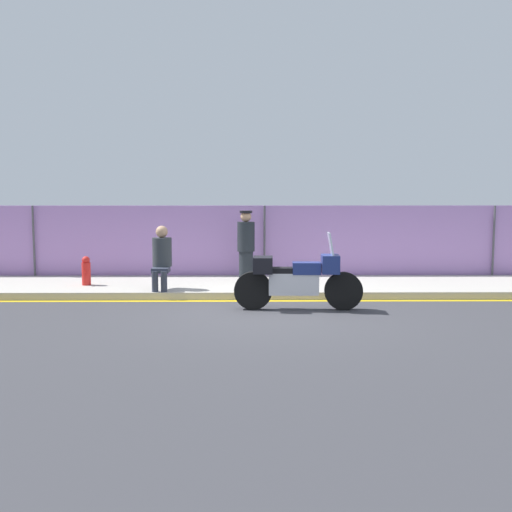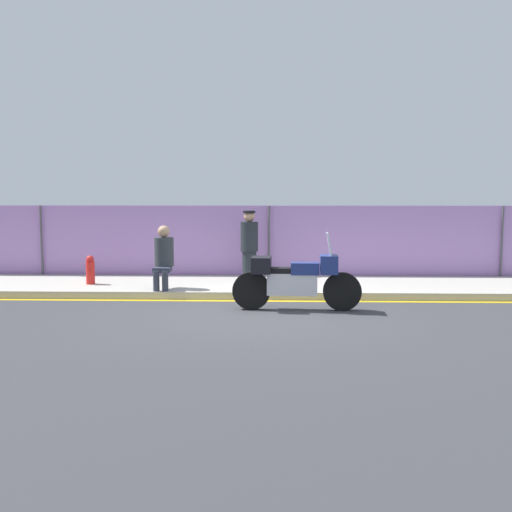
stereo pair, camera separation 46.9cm
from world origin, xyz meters
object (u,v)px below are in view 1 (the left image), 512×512
(fire_hydrant, at_px, (86,271))
(motorcycle, at_px, (297,279))
(officer_standing, at_px, (246,245))
(person_seated_on_curb, at_px, (162,254))

(fire_hydrant, bearing_deg, motorcycle, -24.50)
(officer_standing, relative_size, fire_hydrant, 2.53)
(officer_standing, height_order, person_seated_on_curb, officer_standing)
(person_seated_on_curb, bearing_deg, motorcycle, -28.28)
(motorcycle, height_order, fire_hydrant, motorcycle)
(motorcycle, xyz_separation_m, fire_hydrant, (-4.50, 2.05, -0.11))
(fire_hydrant, bearing_deg, person_seated_on_curb, -18.11)
(motorcycle, height_order, person_seated_on_curb, person_seated_on_curb)
(motorcycle, distance_m, officer_standing, 2.94)
(motorcycle, bearing_deg, officer_standing, 111.71)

